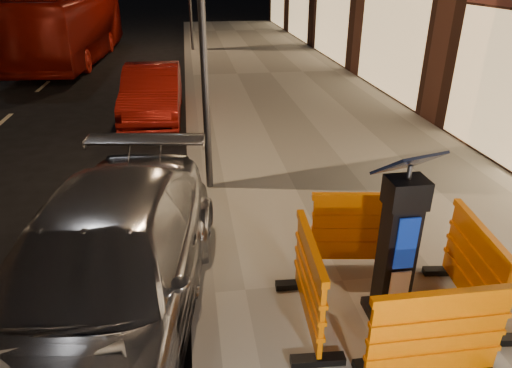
{
  "coord_description": "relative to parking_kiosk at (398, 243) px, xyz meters",
  "views": [
    {
      "loc": [
        0.0,
        -4.46,
        3.75
      ],
      "look_at": [
        0.8,
        1.0,
        1.1
      ],
      "focal_mm": 32.0,
      "sensor_mm": 36.0,
      "label": 1
    }
  ],
  "objects": [
    {
      "name": "ground_plane",
      "position": [
        -2.08,
        0.64,
        -1.1
      ],
      "size": [
        120.0,
        120.0,
        0.0
      ],
      "primitive_type": "plane",
      "color": "black",
      "rests_on": "ground"
    },
    {
      "name": "sidewalk",
      "position": [
        0.92,
        0.64,
        -1.02
      ],
      "size": [
        6.0,
        60.0,
        0.15
      ],
      "primitive_type": "cube",
      "color": "#99968B",
      "rests_on": "ground"
    },
    {
      "name": "kerb",
      "position": [
        -2.08,
        0.64,
        -1.02
      ],
      "size": [
        0.3,
        60.0,
        0.15
      ],
      "primitive_type": "cube",
      "color": "slate",
      "rests_on": "ground"
    },
    {
      "name": "parking_kiosk",
      "position": [
        0.0,
        0.0,
        0.0
      ],
      "size": [
        0.65,
        0.65,
        1.9
      ],
      "primitive_type": "cube",
      "rotation": [
        0.0,
        0.0,
        -0.09
      ],
      "color": "black",
      "rests_on": "sidewalk"
    },
    {
      "name": "barrier_front",
      "position": [
        0.0,
        -0.95,
        -0.42
      ],
      "size": [
        1.36,
        0.57,
        1.06
      ],
      "primitive_type": "cube",
      "rotation": [
        0.0,
        0.0,
        -0.01
      ],
      "color": "orange",
      "rests_on": "sidewalk"
    },
    {
      "name": "barrier_back",
      "position": [
        0.0,
        0.95,
        -0.42
      ],
      "size": [
        1.43,
        0.75,
        1.06
      ],
      "primitive_type": "cube",
      "rotation": [
        0.0,
        0.0,
        -0.15
      ],
      "color": "orange",
      "rests_on": "sidewalk"
    },
    {
      "name": "barrier_kerbside",
      "position": [
        -0.95,
        0.0,
        -0.42
      ],
      "size": [
        0.64,
        1.39,
        1.06
      ],
      "primitive_type": "cube",
      "rotation": [
        0.0,
        0.0,
        1.51
      ],
      "color": "orange",
      "rests_on": "sidewalk"
    },
    {
      "name": "barrier_bldgside",
      "position": [
        0.95,
        0.0,
        -0.42
      ],
      "size": [
        0.73,
        1.42,
        1.06
      ],
      "primitive_type": "cube",
      "rotation": [
        0.0,
        0.0,
        1.44
      ],
      "color": "orange",
      "rests_on": "sidewalk"
    },
    {
      "name": "car_silver",
      "position": [
        -3.15,
        0.41,
        -1.1
      ],
      "size": [
        2.83,
        5.43,
        1.5
      ],
      "primitive_type": "imported",
      "rotation": [
        0.0,
        0.0,
        -0.15
      ],
      "color": "#A3A3A8",
      "rests_on": "ground"
    },
    {
      "name": "car_red",
      "position": [
        -3.08,
        8.54,
        -1.1
      ],
      "size": [
        1.49,
        4.16,
        1.37
      ],
      "primitive_type": "imported",
      "rotation": [
        0.0,
        0.0,
        -0.01
      ],
      "color": "maroon",
      "rests_on": "ground"
    },
    {
      "name": "bus_doubledecker",
      "position": [
        -6.93,
        17.43,
        -1.1
      ],
      "size": [
        2.88,
        10.54,
        2.91
      ],
      "primitive_type": "imported",
      "rotation": [
        0.0,
        0.0,
        -0.04
      ],
      "color": "#981007",
      "rests_on": "ground"
    },
    {
      "name": "street_lamp_mid",
      "position": [
        -1.83,
        3.64,
        2.05
      ],
      "size": [
        0.12,
        0.12,
        6.0
      ],
      "primitive_type": "cylinder",
      "color": "#3F3F44",
      "rests_on": "sidewalk"
    }
  ]
}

